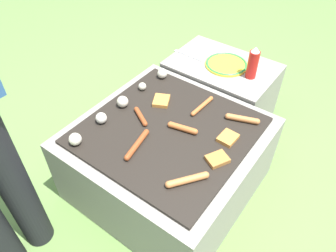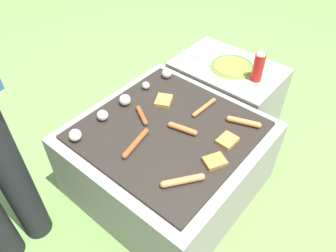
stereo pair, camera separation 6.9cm
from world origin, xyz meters
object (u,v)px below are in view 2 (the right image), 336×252
(sausage_front_center, at_px, (204,107))
(fork_utensil, at_px, (193,56))
(condiment_bottle, at_px, (259,66))
(plate_colorful, at_px, (232,66))

(sausage_front_center, height_order, fork_utensil, sausage_front_center)
(sausage_front_center, xyz_separation_m, condiment_bottle, (0.40, -0.08, 0.08))
(plate_colorful, bearing_deg, fork_utensil, 100.74)
(condiment_bottle, relative_size, fork_utensil, 0.97)
(plate_colorful, relative_size, fork_utensil, 1.28)
(plate_colorful, relative_size, condiment_bottle, 1.32)
(sausage_front_center, distance_m, plate_colorful, 0.43)
(condiment_bottle, height_order, fork_utensil, condiment_bottle)
(sausage_front_center, distance_m, fork_utensil, 0.51)
(fork_utensil, bearing_deg, sausage_front_center, -136.77)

